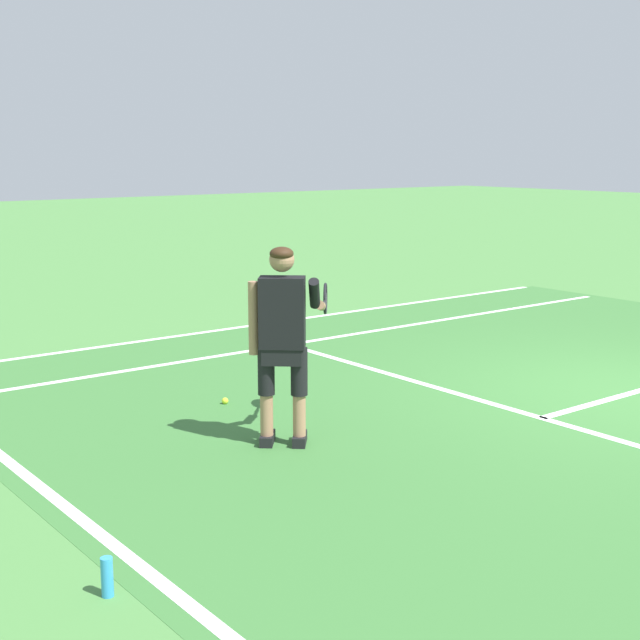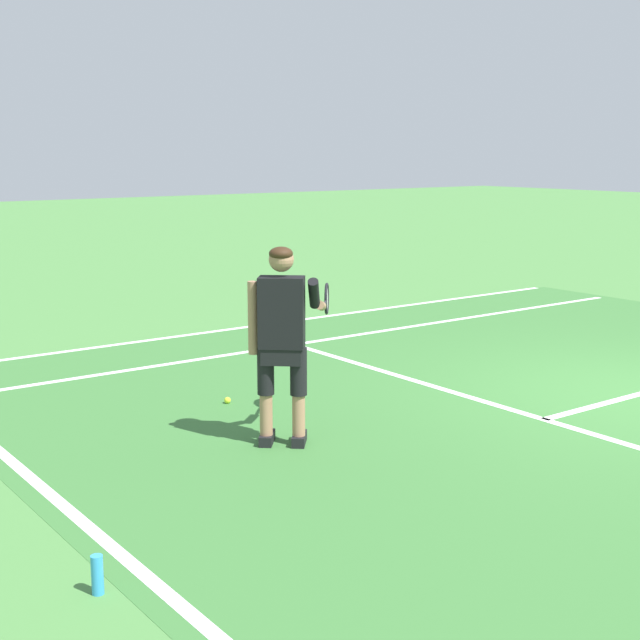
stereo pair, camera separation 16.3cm
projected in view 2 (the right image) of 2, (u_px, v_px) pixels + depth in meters
name	position (u px, v px, depth m)	size (l,w,h in m)	color
court_inner_surface	(609.00, 402.00, 9.01)	(10.98, 11.20, 0.00)	#387033
line_baseline	(101.00, 538.00, 5.85)	(10.98, 0.10, 0.01)	white
line_service	(544.00, 419.00, 8.42)	(8.23, 0.10, 0.01)	white
line_singles_left	(354.00, 335.00, 12.26)	(0.10, 10.80, 0.01)	white
line_doubles_left	(296.00, 320.00, 13.34)	(0.10, 10.80, 0.01)	white
tennis_player	(283.00, 332.00, 7.55)	(0.79, 1.13, 1.71)	black
tennis_ball_near_feet	(227.00, 400.00, 8.97)	(0.07, 0.07, 0.07)	#CCE02D
water_bottle	(97.00, 575.00, 5.10)	(0.07, 0.07, 0.23)	#3393D6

